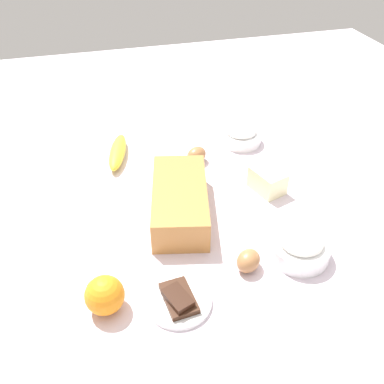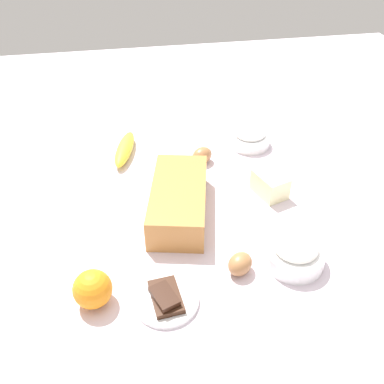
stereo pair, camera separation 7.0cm
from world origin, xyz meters
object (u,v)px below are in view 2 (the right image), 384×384
banana (125,149)px  egg_beside_bowl (240,264)px  loaf_pan (179,199)px  flour_bowl (295,253)px  butter_block (270,184)px  orange_fruit (93,289)px  sugar_bowl (250,137)px  egg_near_butter (202,155)px  chocolate_plate (166,299)px

banana → egg_beside_bowl: size_ratio=3.21×
loaf_pan → flour_bowl: size_ratio=2.32×
flour_bowl → butter_block: size_ratio=1.45×
orange_fruit → egg_beside_bowl: bearing=94.8°
loaf_pan → banana: bearing=-145.6°
orange_fruit → butter_block: 0.53m
loaf_pan → sugar_bowl: (-0.28, 0.26, -0.01)m
egg_near_butter → egg_beside_bowl: bearing=-0.7°
chocolate_plate → orange_fruit: bearing=-100.9°
loaf_pan → butter_block: 0.25m
flour_bowl → orange_fruit: size_ratio=1.69×
loaf_pan → orange_fruit: (0.24, -0.21, -0.00)m
loaf_pan → butter_block: loaf_pan is taller
sugar_bowl → chocolate_plate: sugar_bowl is taller
banana → butter_block: 0.44m
banana → sugar_bowl: bearing=88.0°
sugar_bowl → egg_near_butter: sugar_bowl is taller
egg_near_butter → chocolate_plate: (0.48, -0.17, -0.01)m
flour_bowl → sugar_bowl: 0.49m
loaf_pan → egg_beside_bowl: size_ratio=5.10×
flour_bowl → egg_beside_bowl: flour_bowl is taller
loaf_pan → chocolate_plate: bearing=-1.4°
egg_near_butter → chocolate_plate: egg_near_butter is taller
banana → egg_near_butter: bearing=69.1°
butter_block → egg_near_butter: size_ratio=1.43×
sugar_bowl → egg_beside_bowl: sugar_bowl is taller
orange_fruit → chocolate_plate: 0.14m
banana → orange_fruit: size_ratio=2.46×
flour_bowl → chocolate_plate: (0.06, -0.29, -0.02)m
flour_bowl → butter_block: 0.25m
butter_block → loaf_pan: bearing=-82.1°
banana → butter_block: (0.26, 0.36, 0.01)m
flour_bowl → butter_block: flour_bowl is taller
egg_near_butter → orange_fruit: bearing=-34.3°
egg_beside_bowl → chocolate_plate: egg_beside_bowl is taller
egg_beside_bowl → chocolate_plate: (0.05, -0.16, -0.01)m
orange_fruit → loaf_pan: bearing=139.4°
flour_bowl → egg_beside_bowl: size_ratio=2.20×
loaf_pan → flour_bowl: bearing=58.8°
sugar_bowl → banana: (-0.01, -0.38, -0.01)m
flour_bowl → banana: (-0.51, -0.33, -0.01)m
butter_block → sugar_bowl: bearing=175.8°
sugar_bowl → banana: bearing=-92.0°
loaf_pan → banana: loaf_pan is taller
flour_bowl → egg_beside_bowl: 0.12m
banana → chocolate_plate: (0.56, 0.05, -0.01)m
sugar_bowl → banana: sugar_bowl is taller
butter_block → egg_beside_bowl: butter_block is taller
orange_fruit → chocolate_plate: orange_fruit is taller
sugar_bowl → egg_beside_bowl: size_ratio=2.08×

